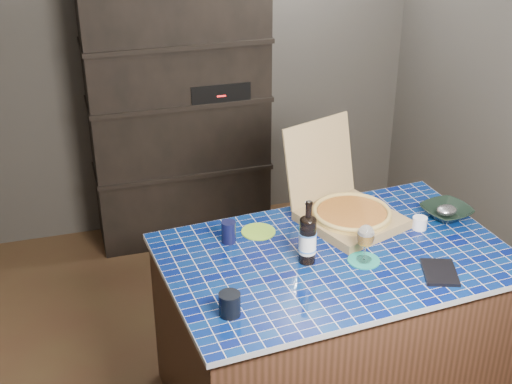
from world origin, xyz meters
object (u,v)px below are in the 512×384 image
object	(u,v)px
pizza_box	(348,210)
kitchen_island	(332,329)
bowl	(446,212)
dvd_case	(440,272)
mead_bottle	(308,239)
wine_glass	(366,237)

from	to	relation	value
pizza_box	kitchen_island	bearing A→B (deg)	-142.12
bowl	pizza_box	bearing A→B (deg)	168.89
pizza_box	dvd_case	world-z (taller)	pizza_box
mead_bottle	wine_glass	size ratio (longest dim) A/B	1.69
mead_bottle	dvd_case	world-z (taller)	mead_bottle
wine_glass	kitchen_island	bearing A→B (deg)	135.83
mead_bottle	bowl	bearing A→B (deg)	12.85
mead_bottle	bowl	world-z (taller)	mead_bottle
pizza_box	mead_bottle	world-z (taller)	pizza_box
mead_bottle	dvd_case	distance (m)	0.61
wine_glass	dvd_case	xyz separation A→B (m)	(0.29, -0.19, -0.12)
kitchen_island	pizza_box	distance (m)	0.60
pizza_box	bowl	distance (m)	0.52
bowl	kitchen_island	bearing A→B (deg)	-165.98
mead_bottle	pizza_box	bearing A→B (deg)	41.62
mead_bottle	wine_glass	world-z (taller)	mead_bottle
kitchen_island	mead_bottle	size ratio (longest dim) A/B	5.40
pizza_box	wine_glass	bearing A→B (deg)	-121.09
kitchen_island	mead_bottle	xyz separation A→B (m)	(-0.16, -0.02, 0.57)
kitchen_island	bowl	world-z (taller)	bowl
pizza_box	dvd_case	xyz separation A→B (m)	(0.21, -0.56, -0.06)
pizza_box	wine_glass	size ratio (longest dim) A/B	3.44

